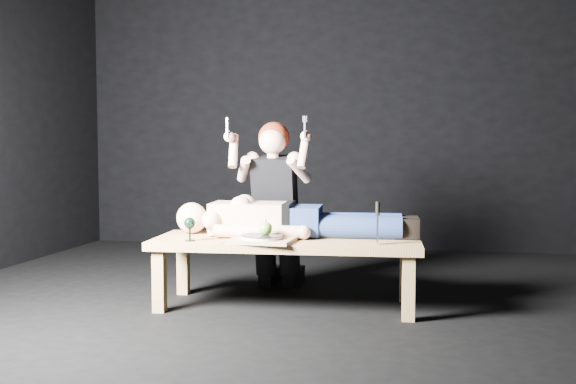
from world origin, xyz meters
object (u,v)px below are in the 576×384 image
(goblet, at_px, (190,229))
(carving_knife, at_px, (378,223))
(lying_man, at_px, (297,216))
(kneeling_woman, at_px, (277,203))
(serving_tray, at_px, (262,240))
(table, at_px, (287,272))

(goblet, height_order, carving_knife, carving_knife)
(lying_man, bearing_deg, kneeling_woman, 115.76)
(kneeling_woman, relative_size, goblet, 8.34)
(kneeling_woman, xyz_separation_m, serving_tray, (0.07, -0.76, -0.17))
(goblet, bearing_deg, kneeling_woman, 63.65)
(kneeling_woman, bearing_deg, goblet, -114.74)
(serving_tray, xyz_separation_m, carving_knife, (0.71, 0.05, 0.12))
(kneeling_woman, distance_m, goblet, 0.89)
(goblet, bearing_deg, table, 22.75)
(kneeling_woman, bearing_deg, serving_tray, -83.31)
(table, distance_m, goblet, 0.69)
(kneeling_woman, height_order, serving_tray, kneeling_woman)
(lying_man, bearing_deg, carving_knife, -31.69)
(goblet, bearing_deg, serving_tray, 4.43)
(table, distance_m, serving_tray, 0.33)
(serving_tray, bearing_deg, table, 60.76)
(serving_tray, bearing_deg, kneeling_woman, 95.08)
(kneeling_woman, bearing_deg, carving_knife, -40.52)
(serving_tray, height_order, goblet, goblet)
(table, relative_size, lying_man, 0.98)
(kneeling_woman, height_order, goblet, kneeling_woman)
(carving_knife, bearing_deg, serving_tray, -179.19)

